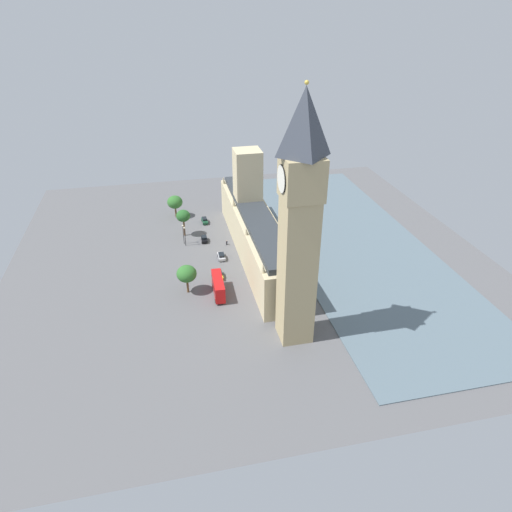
% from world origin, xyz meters
% --- Properties ---
extents(ground_plane, '(139.55, 139.55, 0.00)m').
position_xyz_m(ground_plane, '(0.00, 0.00, 0.00)').
color(ground_plane, '#565659').
extents(river_thames, '(42.53, 125.60, 0.25)m').
position_xyz_m(river_thames, '(-33.51, 0.00, 0.12)').
color(river_thames, slate).
rests_on(river_thames, ground).
extents(parliament_building, '(10.84, 66.48, 28.66)m').
position_xyz_m(parliament_building, '(-1.99, -1.93, 7.89)').
color(parliament_building, '#CCBA8E').
rests_on(parliament_building, ground).
extents(clock_tower, '(7.96, 7.96, 55.35)m').
position_xyz_m(clock_tower, '(-2.30, 39.07, 28.63)').
color(clock_tower, tan).
rests_on(clock_tower, ground).
extents(car_dark_green_midblock, '(1.99, 4.66, 1.74)m').
position_xyz_m(car_dark_green_midblock, '(10.59, -25.51, 0.89)').
color(car_dark_green_midblock, '#19472D').
rests_on(car_dark_green_midblock, ground).
extents(car_black_corner, '(2.02, 4.20, 1.74)m').
position_xyz_m(car_black_corner, '(12.36, -11.67, 0.89)').
color(car_black_corner, black).
rests_on(car_black_corner, ground).
extents(car_silver_trailing, '(1.99, 4.69, 1.74)m').
position_xyz_m(car_silver_trailing, '(8.67, 0.53, 0.89)').
color(car_silver_trailing, '#B7B7BC').
rests_on(car_silver_trailing, ground).
extents(car_yellow_cab_kerbside, '(1.91, 4.82, 1.74)m').
position_xyz_m(car_yellow_cab_kerbside, '(10.78, 10.71, 0.89)').
color(car_yellow_cab_kerbside, gold).
rests_on(car_yellow_cab_kerbside, ground).
extents(double_decker_bus_near_tower, '(2.91, 10.57, 4.75)m').
position_xyz_m(double_decker_bus_near_tower, '(12.18, 18.96, 2.63)').
color(double_decker_bus_near_tower, red).
rests_on(double_decker_bus_near_tower, ground).
extents(pedestrian_leading, '(0.61, 0.65, 1.53)m').
position_xyz_m(pedestrian_leading, '(5.73, -7.82, 0.69)').
color(pedestrian_leading, black).
rests_on(pedestrian_leading, ground).
extents(plane_tree_opposite_hall, '(4.50, 4.50, 8.89)m').
position_xyz_m(plane_tree_opposite_hall, '(18.11, -17.29, 6.89)').
color(plane_tree_opposite_hall, brown).
rests_on(plane_tree_opposite_hall, ground).
extents(plane_tree_by_river_gate, '(5.30, 5.30, 7.90)m').
position_xyz_m(plane_tree_by_river_gate, '(19.92, -32.52, 5.61)').
color(plane_tree_by_river_gate, brown).
rests_on(plane_tree_by_river_gate, ground).
extents(plane_tree_far_end, '(5.20, 5.20, 7.86)m').
position_xyz_m(plane_tree_far_end, '(19.89, 16.20, 5.62)').
color(plane_tree_far_end, brown).
rests_on(plane_tree_far_end, ground).
extents(street_lamp_under_trees, '(0.56, 0.56, 6.48)m').
position_xyz_m(street_lamp_under_trees, '(18.37, -10.01, 4.51)').
color(street_lamp_under_trees, black).
rests_on(street_lamp_under_trees, ground).
extents(street_lamp_slot_10, '(0.56, 0.56, 6.59)m').
position_xyz_m(street_lamp_slot_10, '(18.76, -11.47, 4.57)').
color(street_lamp_slot_10, black).
rests_on(street_lamp_slot_10, ground).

